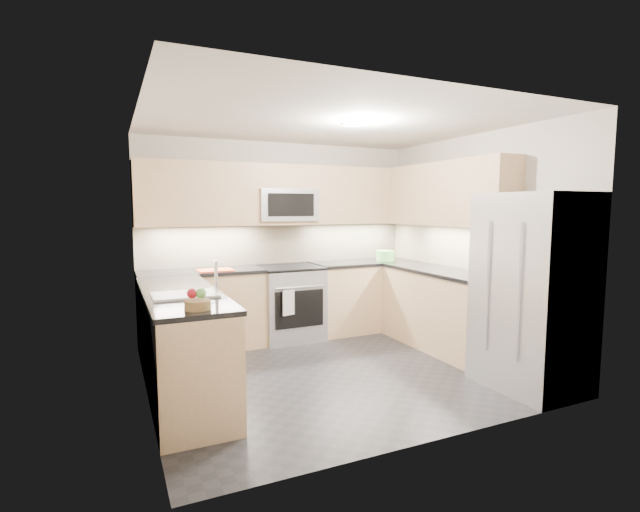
% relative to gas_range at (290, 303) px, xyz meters
% --- Properties ---
extents(floor, '(3.60, 3.20, 0.00)m').
position_rel_gas_range_xyz_m(floor, '(0.00, -1.28, -0.46)').
color(floor, '#232328').
rests_on(floor, ground).
extents(ceiling, '(3.60, 3.20, 0.02)m').
position_rel_gas_range_xyz_m(ceiling, '(0.00, -1.28, 2.04)').
color(ceiling, beige).
rests_on(ceiling, wall_back).
extents(wall_back, '(3.60, 0.02, 2.50)m').
position_rel_gas_range_xyz_m(wall_back, '(0.00, 0.32, 0.79)').
color(wall_back, beige).
rests_on(wall_back, floor).
extents(wall_front, '(3.60, 0.02, 2.50)m').
position_rel_gas_range_xyz_m(wall_front, '(0.00, -2.88, 0.79)').
color(wall_front, beige).
rests_on(wall_front, floor).
extents(wall_left, '(0.02, 3.20, 2.50)m').
position_rel_gas_range_xyz_m(wall_left, '(-1.80, -1.28, 0.79)').
color(wall_left, beige).
rests_on(wall_left, floor).
extents(wall_right, '(0.02, 3.20, 2.50)m').
position_rel_gas_range_xyz_m(wall_right, '(1.80, -1.28, 0.79)').
color(wall_right, beige).
rests_on(wall_right, floor).
extents(base_cab_back_left, '(1.42, 0.60, 0.90)m').
position_rel_gas_range_xyz_m(base_cab_back_left, '(-1.09, 0.02, -0.01)').
color(base_cab_back_left, '#D5AF80').
rests_on(base_cab_back_left, floor).
extents(base_cab_back_right, '(1.42, 0.60, 0.90)m').
position_rel_gas_range_xyz_m(base_cab_back_right, '(1.09, 0.02, -0.01)').
color(base_cab_back_right, '#D5AF80').
rests_on(base_cab_back_right, floor).
extents(base_cab_right, '(0.60, 1.70, 0.90)m').
position_rel_gas_range_xyz_m(base_cab_right, '(1.50, -1.12, -0.01)').
color(base_cab_right, '#D5AF80').
rests_on(base_cab_right, floor).
extents(base_cab_peninsula, '(0.60, 2.00, 0.90)m').
position_rel_gas_range_xyz_m(base_cab_peninsula, '(-1.50, -1.28, -0.01)').
color(base_cab_peninsula, '#D5AF80').
rests_on(base_cab_peninsula, floor).
extents(countertop_back_left, '(1.42, 0.63, 0.04)m').
position_rel_gas_range_xyz_m(countertop_back_left, '(-1.09, 0.02, 0.47)').
color(countertop_back_left, black).
rests_on(countertop_back_left, base_cab_back_left).
extents(countertop_back_right, '(1.42, 0.63, 0.04)m').
position_rel_gas_range_xyz_m(countertop_back_right, '(1.09, 0.02, 0.47)').
color(countertop_back_right, black).
rests_on(countertop_back_right, base_cab_back_right).
extents(countertop_right, '(0.63, 1.70, 0.04)m').
position_rel_gas_range_xyz_m(countertop_right, '(1.50, -1.12, 0.47)').
color(countertop_right, black).
rests_on(countertop_right, base_cab_right).
extents(countertop_peninsula, '(0.63, 2.00, 0.04)m').
position_rel_gas_range_xyz_m(countertop_peninsula, '(-1.50, -1.28, 0.47)').
color(countertop_peninsula, black).
rests_on(countertop_peninsula, base_cab_peninsula).
extents(upper_cab_back, '(3.60, 0.35, 0.75)m').
position_rel_gas_range_xyz_m(upper_cab_back, '(0.00, 0.15, 1.37)').
color(upper_cab_back, '#D5AF80').
rests_on(upper_cab_back, wall_back).
extents(upper_cab_right, '(0.35, 1.95, 0.75)m').
position_rel_gas_range_xyz_m(upper_cab_right, '(1.62, -1.00, 1.37)').
color(upper_cab_right, '#D5AF80').
rests_on(upper_cab_right, wall_right).
extents(backsplash_back, '(3.60, 0.01, 0.51)m').
position_rel_gas_range_xyz_m(backsplash_back, '(0.00, 0.32, 0.74)').
color(backsplash_back, tan).
rests_on(backsplash_back, wall_back).
extents(backsplash_right, '(0.01, 2.30, 0.51)m').
position_rel_gas_range_xyz_m(backsplash_right, '(1.80, -0.82, 0.74)').
color(backsplash_right, tan).
rests_on(backsplash_right, wall_right).
extents(gas_range, '(0.76, 0.65, 0.91)m').
position_rel_gas_range_xyz_m(gas_range, '(0.00, 0.00, 0.00)').
color(gas_range, '#A1A3A9').
rests_on(gas_range, floor).
extents(range_cooktop, '(0.76, 0.65, 0.03)m').
position_rel_gas_range_xyz_m(range_cooktop, '(0.00, 0.00, 0.46)').
color(range_cooktop, black).
rests_on(range_cooktop, gas_range).
extents(oven_door_glass, '(0.62, 0.02, 0.45)m').
position_rel_gas_range_xyz_m(oven_door_glass, '(0.00, -0.33, -0.01)').
color(oven_door_glass, black).
rests_on(oven_door_glass, gas_range).
extents(oven_handle, '(0.60, 0.02, 0.02)m').
position_rel_gas_range_xyz_m(oven_handle, '(0.00, -0.35, 0.26)').
color(oven_handle, '#B2B5BA').
rests_on(oven_handle, gas_range).
extents(microwave, '(0.76, 0.40, 0.40)m').
position_rel_gas_range_xyz_m(microwave, '(0.00, 0.12, 1.24)').
color(microwave, '#9B9DA3').
rests_on(microwave, upper_cab_back).
extents(microwave_door, '(0.60, 0.01, 0.28)m').
position_rel_gas_range_xyz_m(microwave_door, '(0.00, -0.08, 1.24)').
color(microwave_door, black).
rests_on(microwave_door, microwave).
extents(refrigerator, '(0.70, 0.90, 1.80)m').
position_rel_gas_range_xyz_m(refrigerator, '(1.45, -2.43, 0.45)').
color(refrigerator, '#ADAFB5').
rests_on(refrigerator, floor).
extents(fridge_handle_left, '(0.02, 0.02, 1.20)m').
position_rel_gas_range_xyz_m(fridge_handle_left, '(1.08, -2.61, 0.49)').
color(fridge_handle_left, '#B2B5BA').
rests_on(fridge_handle_left, refrigerator).
extents(fridge_handle_right, '(0.02, 0.02, 1.20)m').
position_rel_gas_range_xyz_m(fridge_handle_right, '(1.08, -2.25, 0.49)').
color(fridge_handle_right, '#B2B5BA').
rests_on(fridge_handle_right, refrigerator).
extents(sink_basin, '(0.52, 0.38, 0.16)m').
position_rel_gas_range_xyz_m(sink_basin, '(-1.50, -1.53, 0.42)').
color(sink_basin, white).
rests_on(sink_basin, base_cab_peninsula).
extents(faucet, '(0.03, 0.03, 0.28)m').
position_rel_gas_range_xyz_m(faucet, '(-1.24, -1.53, 0.62)').
color(faucet, silver).
rests_on(faucet, countertop_peninsula).
extents(utensil_bowl, '(0.31, 0.31, 0.14)m').
position_rel_gas_range_xyz_m(utensil_bowl, '(1.38, -0.06, 0.56)').
color(utensil_bowl, '#64BF52').
rests_on(utensil_bowl, countertop_back_right).
extents(cutting_board, '(0.40, 0.29, 0.01)m').
position_rel_gas_range_xyz_m(cutting_board, '(-0.95, -0.08, 0.49)').
color(cutting_board, '#F14316').
rests_on(cutting_board, countertop_back_left).
extents(fruit_basket, '(0.21, 0.21, 0.07)m').
position_rel_gas_range_xyz_m(fruit_basket, '(-1.49, -2.09, 0.52)').
color(fruit_basket, '#987647').
rests_on(fruit_basket, countertop_peninsula).
extents(fruit_apple, '(0.07, 0.07, 0.07)m').
position_rel_gas_range_xyz_m(fruit_apple, '(-1.53, -2.06, 0.60)').
color(fruit_apple, '#A8131D').
rests_on(fruit_apple, fruit_basket).
extents(fruit_pear, '(0.08, 0.08, 0.08)m').
position_rel_gas_range_xyz_m(fruit_pear, '(-1.47, -2.08, 0.60)').
color(fruit_pear, '#5BB04B').
rests_on(fruit_pear, fruit_basket).
extents(dish_towel_check, '(0.16, 0.05, 0.30)m').
position_rel_gas_range_xyz_m(dish_towel_check, '(-0.16, -0.37, 0.10)').
color(dish_towel_check, silver).
rests_on(dish_towel_check, oven_handle).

